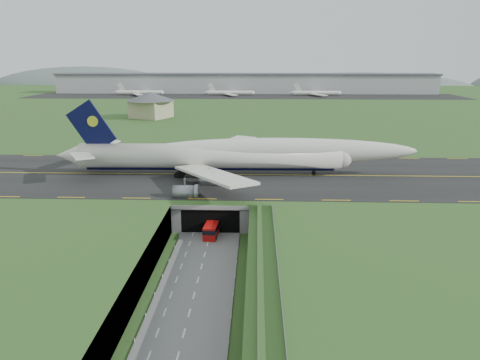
{
  "coord_description": "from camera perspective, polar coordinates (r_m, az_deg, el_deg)",
  "views": [
    {
      "loc": [
        9.25,
        -81.5,
        35.3
      ],
      "look_at": [
        5.63,
        20.0,
        8.2
      ],
      "focal_mm": 35.0,
      "sensor_mm": 36.0,
      "label": 1
    }
  ],
  "objects": [
    {
      "name": "service_building",
      "position": [
        231.72,
        -10.84,
        9.25
      ],
      "size": [
        30.16,
        30.16,
        12.49
      ],
      "rotation": [
        0.0,
        0.0,
        -0.41
      ],
      "color": "tan",
      "rests_on": "ground"
    },
    {
      "name": "guideway",
      "position": [
        69.25,
        3.35,
        -10.74
      ],
      "size": [
        3.0,
        53.0,
        7.05
      ],
      "color": "#A8A8A3",
      "rests_on": "ground"
    },
    {
      "name": "airfield_deck",
      "position": [
        88.16,
        -4.15,
        -6.6
      ],
      "size": [
        800.0,
        800.0,
        6.0
      ],
      "primitive_type": "cube",
      "color": "gray",
      "rests_on": "ground"
    },
    {
      "name": "tunnel_portal",
      "position": [
        103.7,
        -3.18,
        -3.04
      ],
      "size": [
        17.0,
        22.3,
        6.0
      ],
      "color": "gray",
      "rests_on": "ground"
    },
    {
      "name": "distant_hills",
      "position": [
        515.97,
        8.31,
        10.42
      ],
      "size": [
        700.0,
        91.0,
        60.0
      ],
      "color": "slate",
      "rests_on": "ground"
    },
    {
      "name": "taxiway",
      "position": [
        118.53,
        -2.49,
        0.66
      ],
      "size": [
        800.0,
        44.0,
        0.18
      ],
      "primitive_type": "cube",
      "color": "black",
      "rests_on": "airfield_deck"
    },
    {
      "name": "jumbo_jet",
      "position": [
        117.02,
        -0.58,
        3.07
      ],
      "size": [
        90.5,
        58.99,
        19.51
      ],
      "rotation": [
        0.0,
        0.0,
        0.02
      ],
      "color": "silver",
      "rests_on": "ground"
    },
    {
      "name": "ground",
      "position": [
        89.3,
        -4.11,
        -8.39
      ],
      "size": [
        900.0,
        900.0,
        0.0
      ],
      "primitive_type": "plane",
      "color": "#2F5823",
      "rests_on": "ground"
    },
    {
      "name": "cargo_terminal",
      "position": [
        381.63,
        0.65,
        11.73
      ],
      "size": [
        320.0,
        67.0,
        15.6
      ],
      "color": "#B2B2B2",
      "rests_on": "ground"
    },
    {
      "name": "shuttle_tram",
      "position": [
        94.46,
        -3.47,
        -6.04
      ],
      "size": [
        3.05,
        6.93,
        2.78
      ],
      "rotation": [
        0.0,
        0.0,
        -0.08
      ],
      "color": "#B60E0C",
      "rests_on": "ground"
    },
    {
      "name": "trench_road",
      "position": [
        82.47,
        -4.67,
        -10.38
      ],
      "size": [
        12.0,
        75.0,
        0.2
      ],
      "primitive_type": "cube",
      "color": "slate",
      "rests_on": "ground"
    }
  ]
}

